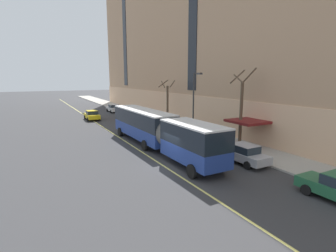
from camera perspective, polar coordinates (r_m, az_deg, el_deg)
ground_plane at (r=20.83m, az=1.39°, el=-8.57°), size 260.00×260.00×0.00m
sidewalk at (r=27.93m, az=13.55°, el=-3.73°), size 4.27×160.00×0.15m
city_bus at (r=24.86m, az=-2.32°, el=-0.59°), size 3.01×18.23×3.47m
parked_car_navy_0 at (r=34.20m, az=-1.84°, el=0.37°), size 1.97×4.41×1.56m
parked_car_silver_1 at (r=22.06m, az=15.94°, el=-5.75°), size 1.97×4.68×1.56m
parked_car_red_4 at (r=44.64m, az=-8.32°, el=2.65°), size 2.01×4.82×1.56m
parked_car_white_5 at (r=53.41m, az=-11.80°, el=3.82°), size 2.01×4.50×1.56m
parked_car_green_7 at (r=27.74m, az=5.03°, el=-2.06°), size 1.94×4.74×1.56m
taxi_cab at (r=44.30m, az=-16.21°, el=2.28°), size 2.10×4.30×1.56m
street_tree_mid_block at (r=26.68m, az=15.63°, el=3.76°), size 1.73×1.80×7.58m
street_tree_far_uptown at (r=39.20m, az=-0.16°, el=5.52°), size 2.11×2.11×6.31m
street_lamp at (r=29.88m, az=5.81°, el=6.13°), size 0.36×1.48×7.22m
fire_hydrant at (r=46.27m, az=-6.95°, el=2.60°), size 0.42×0.24×0.72m
lane_centerline at (r=23.03m, az=-4.09°, el=-6.69°), size 0.16×140.00×0.01m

